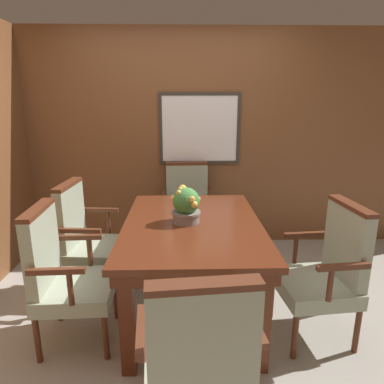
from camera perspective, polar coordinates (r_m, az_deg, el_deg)
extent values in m
plane|color=#A39E93|center=(2.94, -1.73, -20.05)|extent=(14.00, 14.00, 0.00)
cube|color=brown|center=(3.98, -1.80, 8.45)|extent=(7.20, 0.06, 2.45)
cube|color=white|center=(3.93, 1.27, 10.47)|extent=(0.84, 0.01, 0.73)
cube|color=#38332D|center=(3.91, 1.31, 16.03)|extent=(0.91, 0.02, 0.04)
cube|color=#38332D|center=(3.97, 1.24, 4.98)|extent=(0.91, 0.02, 0.03)
cube|color=#38332D|center=(3.92, -5.24, 10.41)|extent=(0.04, 0.02, 0.73)
cube|color=#38332D|center=(3.97, 7.72, 10.39)|extent=(0.03, 0.02, 0.73)
cube|color=#562614|center=(2.29, -10.72, -20.53)|extent=(0.09, 0.09, 0.73)
cube|color=#562614|center=(2.32, 11.69, -20.15)|extent=(0.09, 0.09, 0.73)
cube|color=#562614|center=(3.43, -7.33, -7.71)|extent=(0.09, 0.09, 0.73)
cube|color=#562614|center=(3.44, 6.85, -7.58)|extent=(0.09, 0.09, 0.73)
cube|color=#562614|center=(2.68, 0.08, -6.83)|extent=(0.99, 1.45, 0.09)
cube|color=#562614|center=(2.66, 0.08, -5.49)|extent=(1.05, 1.51, 0.04)
cylinder|color=#562B19|center=(2.54, -14.18, -22.37)|extent=(0.04, 0.04, 0.34)
cylinder|color=#562B19|center=(2.90, -12.56, -16.97)|extent=(0.04, 0.04, 0.34)
cylinder|color=#562B19|center=(2.65, -24.36, -21.53)|extent=(0.04, 0.04, 0.34)
cylinder|color=#562B19|center=(3.00, -21.32, -16.53)|extent=(0.04, 0.04, 0.34)
cube|color=#9EA88E|center=(2.64, -18.53, -15.22)|extent=(0.52, 0.53, 0.11)
cube|color=#9EA88E|center=(2.56, -23.77, -8.70)|extent=(0.10, 0.47, 0.53)
cube|color=#562B19|center=(2.47, -24.46, -2.71)|extent=(0.11, 0.47, 0.03)
cylinder|color=#562B19|center=(2.33, -19.62, -14.83)|extent=(0.04, 0.04, 0.24)
cube|color=#562B19|center=(2.29, -21.74, -12.16)|extent=(0.35, 0.05, 0.04)
cylinder|color=#562B19|center=(2.78, -16.71, -9.45)|extent=(0.04, 0.04, 0.24)
cube|color=#562B19|center=(2.75, -18.44, -7.18)|extent=(0.35, 0.05, 0.04)
cylinder|color=#562B19|center=(3.69, -3.91, -9.20)|extent=(0.04, 0.04, 0.34)
cylinder|color=#562B19|center=(3.72, 3.12, -8.98)|extent=(0.04, 0.04, 0.34)
cylinder|color=#562B19|center=(4.10, -4.00, -6.63)|extent=(0.04, 0.04, 0.34)
cylinder|color=#562B19|center=(4.13, 2.30, -6.45)|extent=(0.04, 0.04, 0.34)
cube|color=#9EA88E|center=(3.82, -0.63, -4.67)|extent=(0.54, 0.53, 0.11)
cube|color=#9EA88E|center=(3.93, -0.86, 0.78)|extent=(0.47, 0.11, 0.53)
cube|color=#562B19|center=(3.87, -0.88, 4.81)|extent=(0.47, 0.11, 0.03)
cylinder|color=#562B19|center=(3.72, -4.66, -2.47)|extent=(0.04, 0.04, 0.24)
cube|color=#562B19|center=(3.76, -4.70, -0.41)|extent=(0.05, 0.35, 0.04)
cylinder|color=#562B19|center=(3.76, 3.42, -2.28)|extent=(0.04, 0.04, 0.24)
cube|color=#562B19|center=(3.80, 3.29, -0.24)|extent=(0.05, 0.35, 0.04)
cylinder|color=#562B19|center=(2.26, 6.29, -27.41)|extent=(0.04, 0.04, 0.34)
cylinder|color=#562B19|center=(2.22, -6.67, -28.33)|extent=(0.04, 0.04, 0.34)
cube|color=#9EA88E|center=(1.92, 0.77, -27.67)|extent=(0.56, 0.55, 0.11)
cube|color=#9EA88E|center=(1.55, 1.95, -24.29)|extent=(0.47, 0.12, 0.53)
cube|color=#562B19|center=(1.39, 2.06, -15.31)|extent=(0.48, 0.13, 0.03)
cylinder|color=#562B19|center=(1.88, 9.27, -22.06)|extent=(0.04, 0.04, 0.24)
cube|color=#562B19|center=(1.75, 10.17, -20.45)|extent=(0.07, 0.35, 0.04)
cylinder|color=#562B19|center=(1.82, -8.37, -23.31)|extent=(0.04, 0.04, 0.24)
cube|color=#562B19|center=(1.69, -8.60, -21.79)|extent=(0.07, 0.35, 0.04)
cylinder|color=#562B19|center=(2.91, 13.10, -16.88)|extent=(0.04, 0.04, 0.34)
cylinder|color=#562B19|center=(2.57, 16.76, -22.01)|extent=(0.04, 0.04, 0.34)
cylinder|color=#562B19|center=(3.08, 21.19, -15.64)|extent=(0.04, 0.04, 0.34)
cylinder|color=#562B19|center=(2.76, 25.78, -20.10)|extent=(0.04, 0.04, 0.34)
cube|color=#9EA88E|center=(2.70, 19.64, -14.59)|extent=(0.55, 0.56, 0.11)
cube|color=#9EA88E|center=(2.66, 24.38, -7.86)|extent=(0.13, 0.48, 0.53)
cube|color=#562B19|center=(2.57, 25.06, -2.08)|extent=(0.13, 0.48, 0.03)
cylinder|color=#562B19|center=(2.82, 16.88, -9.09)|extent=(0.04, 0.04, 0.24)
cube|color=#562B19|center=(2.81, 18.49, -6.75)|extent=(0.35, 0.07, 0.04)
cylinder|color=#562B19|center=(2.40, 22.03, -14.08)|extent=(0.04, 0.04, 0.24)
cube|color=#562B19|center=(2.39, 23.94, -11.32)|extent=(0.35, 0.07, 0.04)
cylinder|color=#562B19|center=(3.06, -12.49, -15.13)|extent=(0.04, 0.04, 0.34)
cylinder|color=#562B19|center=(3.44, -10.52, -11.39)|extent=(0.04, 0.04, 0.34)
cylinder|color=#562B19|center=(3.20, -20.43, -14.35)|extent=(0.04, 0.04, 0.34)
cylinder|color=#562B19|center=(3.56, -17.60, -10.89)|extent=(0.04, 0.04, 0.34)
cube|color=#9EA88E|center=(3.21, -15.54, -9.33)|extent=(0.54, 0.55, 0.11)
cube|color=#9EA88E|center=(3.17, -19.61, -3.76)|extent=(0.12, 0.47, 0.53)
cube|color=#562B19|center=(3.09, -20.07, 1.17)|extent=(0.12, 0.47, 0.03)
cylinder|color=#562B19|center=(2.90, -16.69, -8.40)|extent=(0.04, 0.04, 0.24)
cube|color=#562B19|center=(2.88, -18.29, -6.15)|extent=(0.35, 0.06, 0.04)
cylinder|color=#562B19|center=(3.37, -13.76, -4.84)|extent=(0.04, 0.04, 0.24)
cube|color=#562B19|center=(3.35, -15.12, -2.90)|extent=(0.35, 0.06, 0.04)
cylinder|color=gray|center=(2.64, -0.98, -4.13)|extent=(0.21, 0.21, 0.09)
cylinder|color=gray|center=(2.63, -0.99, -3.44)|extent=(0.22, 0.22, 0.02)
sphere|color=#427F3D|center=(2.60, -1.00, -1.51)|extent=(0.21, 0.21, 0.21)
sphere|color=#E3A44F|center=(2.51, -0.06, -1.40)|extent=(0.04, 0.04, 0.04)
sphere|color=#E3B952|center=(2.58, -1.96, 0.41)|extent=(0.04, 0.04, 0.04)
sphere|color=gold|center=(2.61, -1.56, 0.58)|extent=(0.06, 0.06, 0.06)
sphere|color=gold|center=(2.51, 0.00, -1.15)|extent=(0.04, 0.04, 0.04)
sphere|color=#D7AB51|center=(2.67, -0.56, -0.07)|extent=(0.06, 0.06, 0.06)
sphere|color=#F0B250|center=(2.59, -3.11, -1.03)|extent=(0.04, 0.04, 0.04)
sphere|color=#DBBA57|center=(2.55, -2.21, -0.14)|extent=(0.04, 0.04, 0.04)
sphere|color=gold|center=(2.69, -0.94, -0.49)|extent=(0.04, 0.04, 0.04)
sphere|color=gold|center=(2.53, 0.35, -2.08)|extent=(0.05, 0.05, 0.05)
sphere|color=#E7A557|center=(2.63, 1.02, -1.17)|extent=(0.04, 0.04, 0.04)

